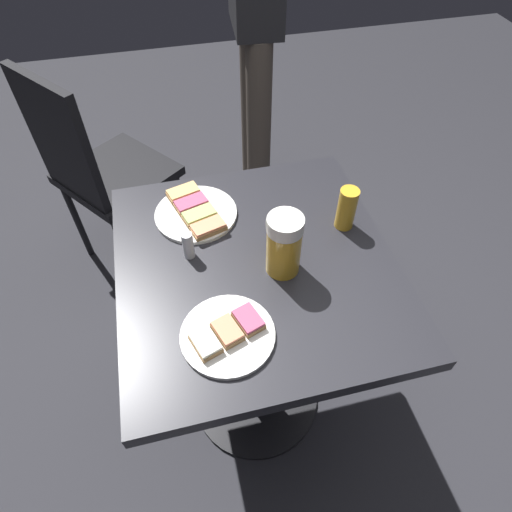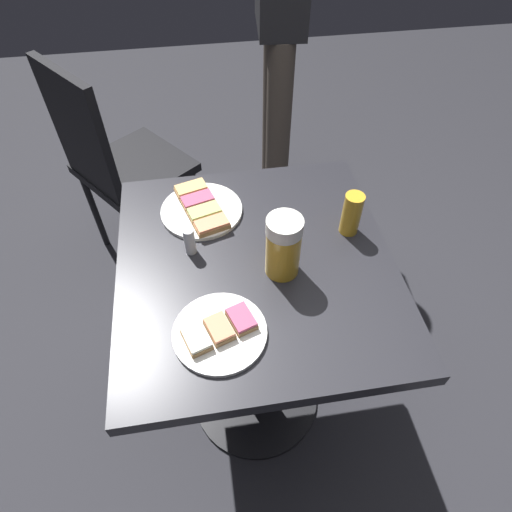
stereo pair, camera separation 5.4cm
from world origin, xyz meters
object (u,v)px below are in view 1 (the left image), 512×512
object	(u,v)px
plate_far	(196,212)
cafe_chair	(98,168)
plate_near	(228,334)
salt_shaker	(188,245)
beer_mug	(283,244)
beer_glass_small	(347,209)
patron_standing	(255,9)

from	to	relation	value
plate_far	cafe_chair	distance (m)	0.73
plate_near	cafe_chair	world-z (taller)	cafe_chair
salt_shaker	beer_mug	bearing A→B (deg)	-22.58
plate_far	beer_glass_small	distance (m)	0.38
cafe_chair	patron_standing	xyz separation A→B (m)	(0.69, 0.34, 0.38)
beer_glass_small	salt_shaker	distance (m)	0.39
beer_mug	plate_far	bearing A→B (deg)	127.47
patron_standing	cafe_chair	bearing A→B (deg)	-58.14
plate_near	salt_shaker	size ratio (longest dim) A/B	2.69
plate_near	salt_shaker	world-z (taller)	salt_shaker
plate_far	salt_shaker	world-z (taller)	salt_shaker
beer_mug	salt_shaker	size ratio (longest dim) A/B	2.18
plate_near	cafe_chair	bearing A→B (deg)	108.11
beer_glass_small	patron_standing	size ratio (longest dim) A/B	0.07
cafe_chair	salt_shaker	bearing A→B (deg)	-17.05
salt_shaker	cafe_chair	world-z (taller)	cafe_chair
beer_glass_small	cafe_chair	xyz separation A→B (m)	(-0.66, 0.73, -0.30)
plate_near	plate_far	world-z (taller)	same
plate_near	beer_mug	world-z (taller)	beer_mug
beer_mug	patron_standing	distance (m)	1.18
beer_mug	salt_shaker	xyz separation A→B (m)	(-0.20, 0.08, -0.04)
beer_glass_small	salt_shaker	xyz separation A→B (m)	(-0.39, -0.01, -0.02)
beer_mug	beer_glass_small	bearing A→B (deg)	26.44
plate_near	salt_shaker	bearing A→B (deg)	100.69
plate_near	plate_far	size ratio (longest dim) A/B	0.92
plate_near	patron_standing	world-z (taller)	patron_standing
plate_far	beer_glass_small	xyz separation A→B (m)	(0.35, -0.12, 0.04)
cafe_chair	patron_standing	bearing A→B (deg)	78.79
plate_far	salt_shaker	size ratio (longest dim) A/B	2.92
plate_far	patron_standing	world-z (taller)	patron_standing
patron_standing	plate_near	bearing A→B (deg)	-10.33
plate_near	cafe_chair	xyz separation A→B (m)	(-0.32, 0.97, -0.26)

